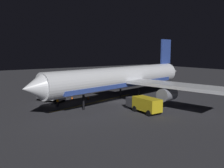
# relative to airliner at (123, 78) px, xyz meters

# --- Properties ---
(ground_plane) EXTENTS (180.00, 180.00, 0.20)m
(ground_plane) POSITION_rel_airliner_xyz_m (-0.12, 0.61, -4.45)
(ground_plane) COLOR #2F2F34
(apron_guide_stripe) EXTENTS (5.33, 20.19, 0.01)m
(apron_guide_stripe) POSITION_rel_airliner_xyz_m (2.20, 4.61, -4.35)
(apron_guide_stripe) COLOR gold
(apron_guide_stripe) RESTS_ON ground_plane
(airliner) EXTENTS (38.28, 39.69, 12.03)m
(airliner) POSITION_rel_airliner_xyz_m (0.00, 0.00, 0.00)
(airliner) COLOR white
(airliner) RESTS_ON ground_plane
(baggage_truck) EXTENTS (5.83, 4.39, 2.51)m
(baggage_truck) POSITION_rel_airliner_xyz_m (7.33, 11.23, -3.09)
(baggage_truck) COLOR silver
(baggage_truck) RESTS_ON ground_plane
(catering_truck) EXTENTS (6.61, 2.49, 2.37)m
(catering_truck) POSITION_rel_airliner_xyz_m (-8.53, 2.42, -3.11)
(catering_truck) COLOR gold
(catering_truck) RESTS_ON ground_plane
(ground_crew_worker) EXTENTS (0.40, 0.40, 1.74)m
(ground_crew_worker) POSITION_rel_airliner_xyz_m (2.79, 11.97, -3.47)
(ground_crew_worker) COLOR black
(ground_crew_worker) RESTS_ON ground_plane
(traffic_cone_near_left) EXTENTS (0.50, 0.50, 0.55)m
(traffic_cone_near_left) POSITION_rel_airliner_xyz_m (7.21, 4.35, -4.10)
(traffic_cone_near_left) COLOR #EA590F
(traffic_cone_near_left) RESTS_ON ground_plane
(traffic_cone_near_right) EXTENTS (0.50, 0.50, 0.55)m
(traffic_cone_near_right) POSITION_rel_airliner_xyz_m (7.88, 8.88, -4.10)
(traffic_cone_near_right) COLOR #EA590F
(traffic_cone_near_right) RESTS_ON ground_plane
(traffic_cone_under_wing) EXTENTS (0.50, 0.50, 0.55)m
(traffic_cone_under_wing) POSITION_rel_airliner_xyz_m (5.27, 4.50, -4.10)
(traffic_cone_under_wing) COLOR #EA590F
(traffic_cone_under_wing) RESTS_ON ground_plane
(traffic_cone_far) EXTENTS (0.50, 0.50, 0.55)m
(traffic_cone_far) POSITION_rel_airliner_xyz_m (7.42, 7.02, -4.10)
(traffic_cone_far) COLOR #EA590F
(traffic_cone_far) RESTS_ON ground_plane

